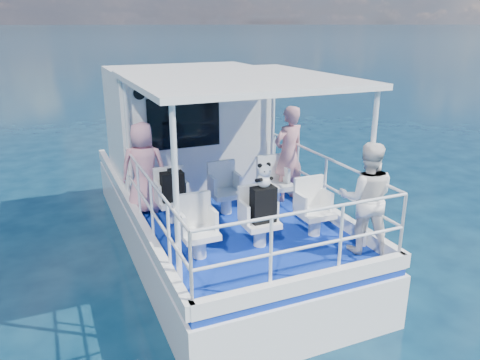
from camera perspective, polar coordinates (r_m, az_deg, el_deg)
name	(u,v)px	position (r m, az deg, el deg)	size (l,w,h in m)	color
ground	(231,266)	(8.05, -1.09, -10.45)	(2000.00, 2000.00, 0.00)	#072035
hull	(211,242)	(8.88, -3.55, -7.55)	(3.00, 7.00, 1.60)	white
deck	(210,200)	(8.54, -3.66, -2.42)	(2.90, 6.90, 0.10)	navy
cabin	(187,124)	(9.41, -6.50, 6.78)	(2.85, 2.00, 2.20)	white
canopy	(235,79)	(6.90, -0.62, 12.19)	(3.00, 3.20, 0.08)	white
canopy_posts	(237,156)	(7.07, -0.43, 2.93)	(2.77, 2.97, 2.20)	white
railings	(245,200)	(6.98, 0.62, -2.48)	(2.84, 3.59, 1.00)	white
seat_port_fwd	(173,210)	(7.50, -8.12, -3.68)	(0.48, 0.46, 0.38)	white
seat_center_fwd	(226,202)	(7.76, -1.70, -2.72)	(0.48, 0.46, 0.38)	white
seat_stbd_fwd	(274,195)	(8.11, 4.23, -1.80)	(0.48, 0.46, 0.38)	white
seat_port_aft	(199,244)	(6.36, -4.97, -7.80)	(0.48, 0.46, 0.38)	white
seat_center_aft	(260,233)	(6.66, 2.44, -6.47)	(0.48, 0.46, 0.38)	white
seat_stbd_aft	(315,223)	(7.06, 9.07, -5.17)	(0.48, 0.46, 0.38)	white
passenger_port_fwd	(144,168)	(7.80, -11.66, 1.45)	(0.57, 0.41, 1.52)	pink
passenger_stbd_fwd	(289,154)	(8.20, 5.94, 3.17)	(0.61, 0.40, 1.68)	#D18790
passenger_stbd_aft	(366,198)	(6.52, 15.15, -2.14)	(0.75, 0.59, 1.55)	white
backpack_port	(172,186)	(7.30, -8.24, -0.79)	(0.35, 0.20, 0.46)	black
backpack_center	(263,205)	(6.46, 2.85, -3.01)	(0.34, 0.19, 0.51)	black
compact_camera	(171,170)	(7.23, -8.46, 1.16)	(0.10, 0.06, 0.06)	black
panda	(264,175)	(6.32, 2.96, 0.59)	(0.22, 0.18, 0.34)	white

